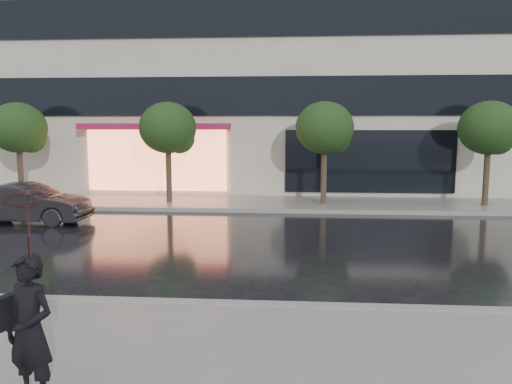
{
  "coord_description": "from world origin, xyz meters",
  "views": [
    {
      "loc": [
        1.82,
        -9.03,
        3.1
      ],
      "look_at": [
        0.88,
        3.59,
        1.4
      ],
      "focal_mm": 35.0,
      "sensor_mm": 36.0,
      "label": 1
    }
  ],
  "objects": [
    {
      "name": "ground",
      "position": [
        0.0,
        0.0,
        0.0
      ],
      "size": [
        120.0,
        120.0,
        0.0
      ],
      "primitive_type": "plane",
      "color": "black",
      "rests_on": "ground"
    },
    {
      "name": "sidewalk_near",
      "position": [
        0.0,
        -3.25,
        0.06
      ],
      "size": [
        60.0,
        4.5,
        0.12
      ],
      "primitive_type": "cube",
      "color": "slate",
      "rests_on": "ground"
    },
    {
      "name": "sidewalk_far",
      "position": [
        0.0,
        10.25,
        0.06
      ],
      "size": [
        60.0,
        3.5,
        0.12
      ],
      "primitive_type": "cube",
      "color": "slate",
      "rests_on": "ground"
    },
    {
      "name": "curb_near",
      "position": [
        0.0,
        -1.0,
        0.07
      ],
      "size": [
        60.0,
        0.25,
        0.14
      ],
      "primitive_type": "cube",
      "color": "gray",
      "rests_on": "ground"
    },
    {
      "name": "curb_far",
      "position": [
        0.0,
        8.5,
        0.07
      ],
      "size": [
        60.0,
        0.25,
        0.14
      ],
      "primitive_type": "cube",
      "color": "gray",
      "rests_on": "ground"
    },
    {
      "name": "office_building",
      "position": [
        -0.0,
        17.97,
        9.0
      ],
      "size": [
        30.0,
        12.76,
        18.0
      ],
      "color": "beige",
      "rests_on": "ground"
    },
    {
      "name": "tree_far_west",
      "position": [
        -8.94,
        10.03,
        2.92
      ],
      "size": [
        2.2,
        2.2,
        3.99
      ],
      "color": "#33261C",
      "rests_on": "ground"
    },
    {
      "name": "tree_mid_west",
      "position": [
        -2.94,
        10.03,
        2.92
      ],
      "size": [
        2.2,
        2.2,
        3.99
      ],
      "color": "#33261C",
      "rests_on": "ground"
    },
    {
      "name": "tree_mid_east",
      "position": [
        3.06,
        10.03,
        2.92
      ],
      "size": [
        2.2,
        2.2,
        3.99
      ],
      "color": "#33261C",
      "rests_on": "ground"
    },
    {
      "name": "tree_far_east",
      "position": [
        9.06,
        10.03,
        2.92
      ],
      "size": [
        2.2,
        2.2,
        3.99
      ],
      "color": "#33261C",
      "rests_on": "ground"
    },
    {
      "name": "parked_car",
      "position": [
        -6.56,
        6.0,
        0.63
      ],
      "size": [
        3.86,
        1.36,
        1.27
      ],
      "primitive_type": "imported",
      "rotation": [
        0.0,
        0.0,
        1.57
      ],
      "color": "black",
      "rests_on": "ground"
    },
    {
      "name": "pedestrian_with_umbrella",
      "position": [
        -0.9,
        -4.21,
        1.65
      ],
      "size": [
        1.18,
        1.2,
        2.33
      ],
      "rotation": [
        0.0,
        0.0,
        -0.34
      ],
      "color": "black",
      "rests_on": "sidewalk_near"
    }
  ]
}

